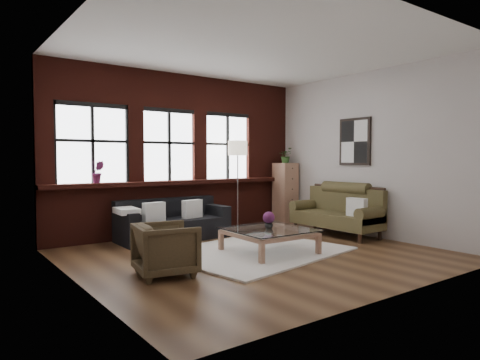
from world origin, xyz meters
TOP-DOWN VIEW (x-y plane):
  - floor at (0.00, 0.00)m, footprint 5.50×5.50m
  - ceiling at (0.00, 0.00)m, footprint 5.50×5.50m
  - wall_back at (0.00, 2.50)m, footprint 5.50×0.00m
  - wall_front at (0.00, -2.50)m, footprint 5.50×0.00m
  - wall_left at (-2.75, 0.00)m, footprint 0.00×5.00m
  - wall_right at (2.75, 0.00)m, footprint 0.00×5.00m
  - brick_backwall at (0.00, 2.44)m, footprint 5.50×0.12m
  - sill_ledge at (0.00, 2.35)m, footprint 5.50×0.30m
  - window_left at (-1.80, 2.45)m, footprint 1.38×0.10m
  - window_mid at (-0.30, 2.45)m, footprint 1.38×0.10m
  - window_right at (1.10, 2.45)m, footprint 1.38×0.10m
  - wall_poster at (2.72, 0.30)m, footprint 0.05×0.74m
  - shag_rug at (0.05, 0.14)m, footprint 3.11×2.63m
  - dark_sofa at (-0.49, 1.90)m, footprint 2.06×0.83m
  - pillow_a at (-0.93, 1.80)m, footprint 0.41×0.17m
  - pillow_b at (-0.14, 1.80)m, footprint 0.42×0.20m
  - vintage_settee at (2.30, 0.42)m, footprint 0.85×1.90m
  - pillow_settee at (2.22, -0.16)m, footprint 0.17×0.39m
  - armchair at (-1.72, -0.26)m, footprint 0.87×0.85m
  - coffee_table at (0.19, -0.05)m, footprint 1.27×1.27m
  - vase at (0.19, -0.05)m, footprint 0.16×0.16m
  - flowers at (0.19, -0.05)m, footprint 0.19×0.19m
  - drawer_chest at (2.48, 2.08)m, footprint 0.43×0.43m
  - potted_plant_top at (2.48, 2.08)m, footprint 0.38×0.35m
  - floor_lamp at (1.06, 2.00)m, footprint 0.40×0.40m
  - sill_plant at (-1.75, 2.32)m, footprint 0.25×0.22m

SIDE VIEW (x-z plane):
  - floor at x=0.00m, z-range 0.00..0.00m
  - shag_rug at x=0.05m, z-range 0.00..0.03m
  - coffee_table at x=0.19m, z-range -0.01..0.40m
  - armchair at x=-1.72m, z-range 0.00..0.68m
  - dark_sofa at x=-0.49m, z-range 0.00..0.74m
  - vase at x=0.19m, z-range 0.40..0.54m
  - vintage_settee at x=2.30m, z-range 0.00..1.01m
  - pillow_a at x=-0.93m, z-range 0.39..0.73m
  - pillow_b at x=-0.14m, z-range 0.39..0.73m
  - flowers at x=0.19m, z-range 0.48..0.67m
  - pillow_settee at x=2.22m, z-range 0.44..0.78m
  - drawer_chest at x=2.48m, z-range 0.00..1.41m
  - floor_lamp at x=1.06m, z-range 0.00..2.03m
  - sill_ledge at x=0.00m, z-range 1.00..1.08m
  - sill_plant at x=-1.75m, z-range 1.08..1.47m
  - potted_plant_top at x=2.48m, z-range 1.41..1.76m
  - wall_back at x=0.00m, z-range -1.15..4.35m
  - wall_front at x=0.00m, z-range -1.15..4.35m
  - wall_left at x=-2.75m, z-range -0.90..4.10m
  - wall_right at x=2.75m, z-range -0.90..4.10m
  - brick_backwall at x=0.00m, z-range 0.00..3.20m
  - window_left at x=-1.80m, z-range 1.00..2.50m
  - window_mid at x=-0.30m, z-range 1.00..2.50m
  - window_right at x=1.10m, z-range 1.00..2.50m
  - wall_poster at x=2.72m, z-range 1.38..2.32m
  - ceiling at x=0.00m, z-range 3.20..3.20m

